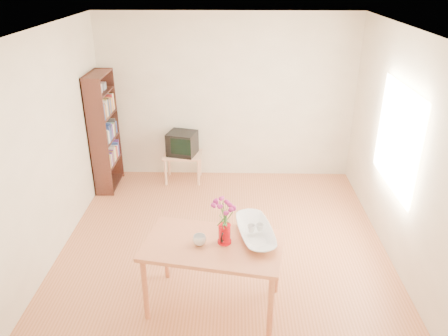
{
  "coord_description": "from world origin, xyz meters",
  "views": [
    {
      "loc": [
        0.11,
        -4.41,
        3.19
      ],
      "look_at": [
        0.0,
        0.3,
        1.0
      ],
      "focal_mm": 35.0,
      "sensor_mm": 36.0,
      "label": 1
    }
  ],
  "objects_px": {
    "television": "(182,143)",
    "pitcher": "(224,234)",
    "bowl": "(256,215)",
    "table": "(213,251)",
    "mug": "(199,240)"
  },
  "relations": [
    {
      "from": "bowl",
      "to": "television",
      "type": "height_order",
      "value": "bowl"
    },
    {
      "from": "bowl",
      "to": "television",
      "type": "xyz_separation_m",
      "value": [
        -1.04,
        2.72,
        -0.34
      ]
    },
    {
      "from": "mug",
      "to": "bowl",
      "type": "relative_size",
      "value": 0.25
    },
    {
      "from": "pitcher",
      "to": "mug",
      "type": "relative_size",
      "value": 1.68
    },
    {
      "from": "table",
      "to": "bowl",
      "type": "xyz_separation_m",
      "value": [
        0.41,
        0.16,
        0.32
      ]
    },
    {
      "from": "pitcher",
      "to": "mug",
      "type": "bearing_deg",
      "value": -157.81
    },
    {
      "from": "table",
      "to": "mug",
      "type": "xyz_separation_m",
      "value": [
        -0.13,
        -0.01,
        0.14
      ]
    },
    {
      "from": "bowl",
      "to": "table",
      "type": "bearing_deg",
      "value": -158.8
    },
    {
      "from": "mug",
      "to": "television",
      "type": "height_order",
      "value": "mug"
    },
    {
      "from": "mug",
      "to": "bowl",
      "type": "distance_m",
      "value": 0.6
    },
    {
      "from": "pitcher",
      "to": "television",
      "type": "bearing_deg",
      "value": 116.96
    },
    {
      "from": "table",
      "to": "television",
      "type": "xyz_separation_m",
      "value": [
        -0.62,
        2.88,
        -0.02
      ]
    },
    {
      "from": "television",
      "to": "bowl",
      "type": "bearing_deg",
      "value": -54.9
    },
    {
      "from": "television",
      "to": "pitcher",
      "type": "bearing_deg",
      "value": -61.36
    },
    {
      "from": "table",
      "to": "bowl",
      "type": "distance_m",
      "value": 0.55
    }
  ]
}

